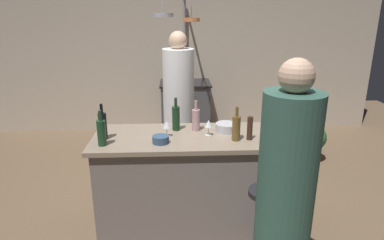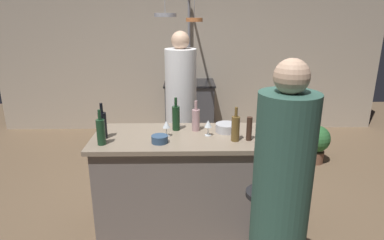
% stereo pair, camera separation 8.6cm
% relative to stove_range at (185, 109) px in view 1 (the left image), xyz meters
% --- Properties ---
extents(ground_plane, '(9.00, 9.00, 0.00)m').
position_rel_stove_range_xyz_m(ground_plane, '(0.00, -2.45, -0.45)').
color(ground_plane, brown).
extents(back_wall, '(6.40, 0.16, 2.60)m').
position_rel_stove_range_xyz_m(back_wall, '(0.00, 0.40, 0.85)').
color(back_wall, '#BCAD99').
rests_on(back_wall, ground_plane).
extents(kitchen_island, '(1.80, 0.72, 0.90)m').
position_rel_stove_range_xyz_m(kitchen_island, '(0.00, -2.45, 0.01)').
color(kitchen_island, slate).
rests_on(kitchen_island, ground_plane).
extents(stove_range, '(0.80, 0.64, 0.89)m').
position_rel_stove_range_xyz_m(stove_range, '(0.00, 0.00, 0.00)').
color(stove_range, '#47474C').
rests_on(stove_range, ground_plane).
extents(chef, '(0.37, 0.37, 1.76)m').
position_rel_stove_range_xyz_m(chef, '(-0.12, -1.35, 0.37)').
color(chef, white).
rests_on(chef, ground_plane).
extents(bar_stool_right, '(0.28, 0.28, 0.68)m').
position_rel_stove_range_xyz_m(bar_stool_right, '(0.52, -3.07, -0.07)').
color(bar_stool_right, '#4C4C51').
rests_on(bar_stool_right, ground_plane).
extents(guest_right, '(0.36, 0.36, 1.73)m').
position_rel_stove_range_xyz_m(guest_right, '(0.54, -3.44, 0.35)').
color(guest_right, '#33594C').
rests_on(guest_right, ground_plane).
extents(overhead_pot_rack, '(0.59, 1.50, 2.17)m').
position_rel_stove_range_xyz_m(overhead_pot_rack, '(-0.08, -0.48, 1.19)').
color(overhead_pot_rack, gray).
rests_on(overhead_pot_rack, ground_plane).
extents(potted_plant, '(0.36, 0.36, 0.52)m').
position_rel_stove_range_xyz_m(potted_plant, '(1.70, -1.11, -0.15)').
color(potted_plant, brown).
rests_on(potted_plant, ground_plane).
extents(pepper_mill, '(0.05, 0.05, 0.21)m').
position_rel_stove_range_xyz_m(pepper_mill, '(0.49, -2.57, 0.56)').
color(pepper_mill, '#382319').
rests_on(pepper_mill, kitchen_island).
extents(wine_bottle_green, '(0.07, 0.07, 0.30)m').
position_rel_stove_range_xyz_m(wine_bottle_green, '(-0.77, -2.65, 0.57)').
color(wine_bottle_green, '#193D23').
rests_on(wine_bottle_green, kitchen_island).
extents(wine_bottle_dark, '(0.07, 0.07, 0.32)m').
position_rel_stove_range_xyz_m(wine_bottle_dark, '(-0.79, -2.50, 0.58)').
color(wine_bottle_dark, black).
rests_on(wine_bottle_dark, kitchen_island).
extents(wine_bottle_amber, '(0.07, 0.07, 0.30)m').
position_rel_stove_range_xyz_m(wine_bottle_amber, '(0.37, -2.58, 0.57)').
color(wine_bottle_amber, brown).
rests_on(wine_bottle_amber, kitchen_island).
extents(wine_bottle_rose, '(0.07, 0.07, 0.29)m').
position_rel_stove_range_xyz_m(wine_bottle_rose, '(0.04, -2.31, 0.56)').
color(wine_bottle_rose, '#B78C8E').
rests_on(wine_bottle_rose, kitchen_island).
extents(wine_bottle_red, '(0.07, 0.07, 0.31)m').
position_rel_stove_range_xyz_m(wine_bottle_red, '(-0.15, -2.29, 0.58)').
color(wine_bottle_red, '#143319').
rests_on(wine_bottle_red, kitchen_island).
extents(wine_glass_by_chef, '(0.07, 0.07, 0.15)m').
position_rel_stove_range_xyz_m(wine_glass_by_chef, '(0.14, -2.45, 0.56)').
color(wine_glass_by_chef, silver).
rests_on(wine_glass_by_chef, kitchen_island).
extents(wine_glass_near_left_guest, '(0.07, 0.07, 0.15)m').
position_rel_stove_range_xyz_m(wine_glass_near_left_guest, '(-0.23, -2.46, 0.56)').
color(wine_glass_near_left_guest, silver).
rests_on(wine_glass_near_left_guest, kitchen_island).
extents(mixing_bowl_blue, '(0.14, 0.14, 0.06)m').
position_rel_stove_range_xyz_m(mixing_bowl_blue, '(-0.28, -2.62, 0.49)').
color(mixing_bowl_blue, '#334C6B').
rests_on(mixing_bowl_blue, kitchen_island).
extents(mixing_bowl_steel, '(0.20, 0.20, 0.08)m').
position_rel_stove_range_xyz_m(mixing_bowl_steel, '(0.32, -2.35, 0.49)').
color(mixing_bowl_steel, '#B7B7BC').
rests_on(mixing_bowl_steel, kitchen_island).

